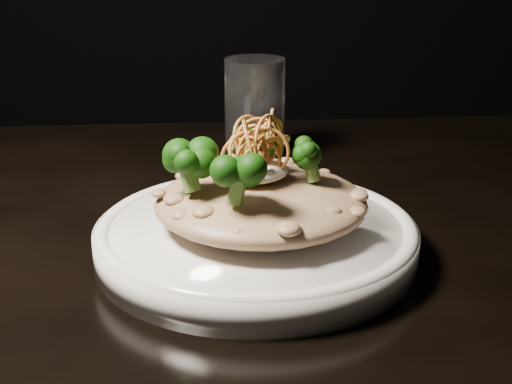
% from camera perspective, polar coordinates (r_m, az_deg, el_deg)
% --- Properties ---
extents(table, '(1.10, 0.80, 0.75)m').
position_cam_1_polar(table, '(0.65, -3.52, -10.38)').
color(table, black).
rests_on(table, ground).
extents(plate, '(0.26, 0.26, 0.03)m').
position_cam_1_polar(plate, '(0.58, 0.00, -3.87)').
color(plate, silver).
rests_on(plate, table).
extents(risotto, '(0.17, 0.17, 0.04)m').
position_cam_1_polar(risotto, '(0.57, 0.40, -0.80)').
color(risotto, brown).
rests_on(risotto, plate).
extents(broccoli, '(0.13, 0.13, 0.05)m').
position_cam_1_polar(broccoli, '(0.55, -0.31, 2.97)').
color(broccoli, black).
rests_on(broccoli, risotto).
extents(cheese, '(0.06, 0.06, 0.02)m').
position_cam_1_polar(cheese, '(0.56, -0.27, 1.83)').
color(cheese, white).
rests_on(cheese, risotto).
extents(shallots, '(0.06, 0.06, 0.04)m').
position_cam_1_polar(shallots, '(0.55, -0.06, 4.29)').
color(shallots, brown).
rests_on(shallots, cheese).
extents(drinking_glass, '(0.08, 0.08, 0.12)m').
position_cam_1_polar(drinking_glass, '(0.80, -0.10, 6.43)').
color(drinking_glass, silver).
rests_on(drinking_glass, table).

